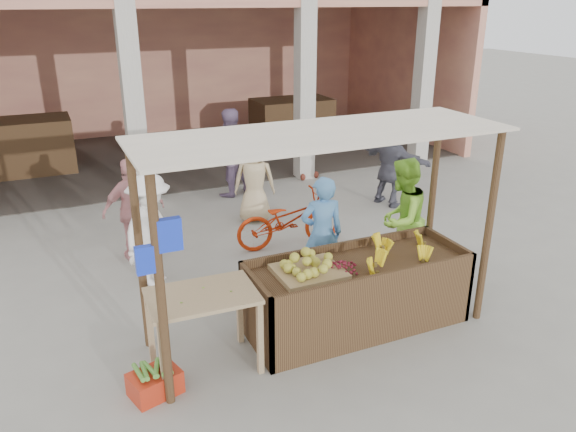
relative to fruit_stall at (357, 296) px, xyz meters
name	(u,v)px	position (x,y,z in m)	size (l,w,h in m)	color
ground	(319,334)	(-0.50, 0.00, -0.40)	(60.00, 60.00, 0.00)	gray
market_building	(151,42)	(-0.45, 8.93, 2.30)	(14.40, 6.40, 4.20)	#EBA07B
fruit_stall	(357,296)	(0.00, 0.00, 0.00)	(2.60, 0.95, 0.80)	brown
stall_awning	(319,171)	(-0.51, 0.06, 1.58)	(4.09, 1.35, 2.39)	brown
banana_heap	(399,251)	(0.52, -0.04, 0.50)	(1.11, 0.61, 0.20)	yellow
melon_tray	(309,267)	(-0.63, 0.03, 0.49)	(0.74, 0.64, 0.20)	#987C4E
berry_heap	(341,265)	(-0.27, -0.05, 0.48)	(0.48, 0.39, 0.15)	maroon
side_table	(203,306)	(-1.88, -0.07, 0.34)	(1.12, 0.77, 0.89)	tan
papaya_pile	(201,286)	(-1.88, -0.07, 0.58)	(0.66, 0.38, 0.19)	#549330
red_crate	(155,383)	(-2.46, -0.28, -0.28)	(0.48, 0.34, 0.25)	#B32913
plantain_bundle	(154,370)	(-2.46, -0.28, -0.11)	(0.39, 0.27, 0.08)	#539134
produce_sacks	(310,166)	(2.05, 5.45, -0.11)	(0.77, 0.48, 0.58)	maroon
vendor_blue	(322,231)	(0.03, 1.00, 0.44)	(0.63, 0.46, 1.69)	#518FCE
vendor_green	(401,217)	(1.17, 0.86, 0.51)	(0.87, 0.50, 1.81)	#90DA39
motorcycle	(289,219)	(0.20, 2.44, 0.06)	(1.77, 0.61, 0.92)	#A92608
shopper_a	(151,226)	(-1.97, 2.06, 0.45)	(1.09, 0.54, 1.69)	white
shopper_b	(133,206)	(-2.05, 2.97, 0.43)	(0.97, 0.52, 1.65)	#D38C8D
shopper_c	(254,177)	(0.11, 3.68, 0.41)	(0.78, 0.51, 1.62)	tan
shopper_d	(391,159)	(2.74, 3.46, 0.49)	(1.64, 0.67, 1.78)	#535361
shopper_f	(229,149)	(0.16, 5.18, 0.54)	(0.92, 0.53, 1.88)	slate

